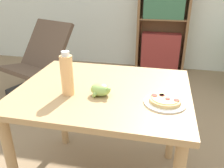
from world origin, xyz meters
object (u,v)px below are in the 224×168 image
object	(u,v)px
grape_bunch	(100,90)
drink_bottle	(67,75)
salt_shaker	(68,64)
pizza_on_plate	(165,101)
lounge_chair_near	(39,73)
bookshelf	(163,24)

from	to	relation	value
grape_bunch	drink_bottle	xyz separation A→B (m)	(-0.19, -0.02, 0.08)
grape_bunch	salt_shaker	bearing A→B (deg)	133.90
pizza_on_plate	grape_bunch	bearing A→B (deg)	177.49
lounge_chair_near	salt_shaker	bearing A→B (deg)	-28.04
salt_shaker	drink_bottle	bearing A→B (deg)	-67.73
bookshelf	grape_bunch	bearing A→B (deg)	-96.63
grape_bunch	pizza_on_plate	bearing A→B (deg)	-2.51
grape_bunch	lounge_chair_near	distance (m)	1.83
pizza_on_plate	grape_bunch	world-z (taller)	grape_bunch
salt_shaker	lounge_chair_near	distance (m)	1.37
pizza_on_plate	drink_bottle	xyz separation A→B (m)	(-0.55, -0.01, 0.11)
pizza_on_plate	salt_shaker	distance (m)	0.80
pizza_on_plate	drink_bottle	world-z (taller)	drink_bottle
bookshelf	pizza_on_plate	bearing A→B (deg)	-88.37
pizza_on_plate	salt_shaker	xyz separation A→B (m)	(-0.70, 0.37, 0.02)
grape_bunch	bookshelf	world-z (taller)	bookshelf
drink_bottle	pizza_on_plate	bearing A→B (deg)	0.68
pizza_on_plate	lounge_chair_near	distance (m)	2.09
bookshelf	drink_bottle	bearing A→B (deg)	-100.69
drink_bottle	bookshelf	size ratio (longest dim) A/B	0.16
pizza_on_plate	bookshelf	size ratio (longest dim) A/B	0.14
lounge_chair_near	grape_bunch	bearing A→B (deg)	-27.00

